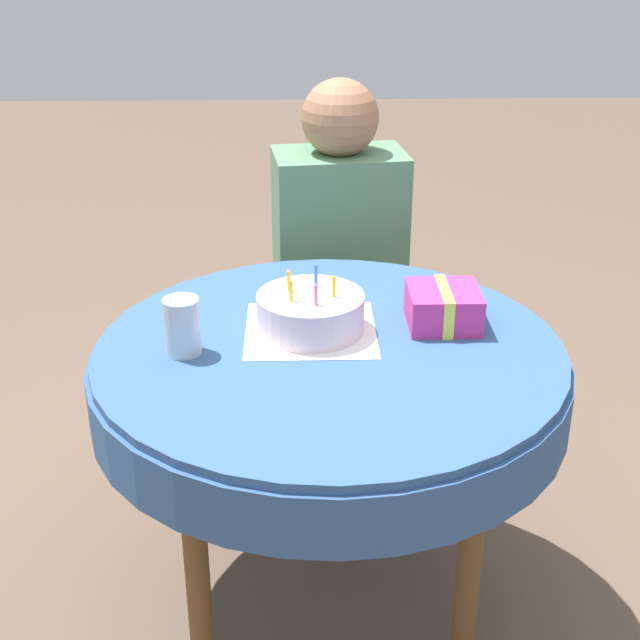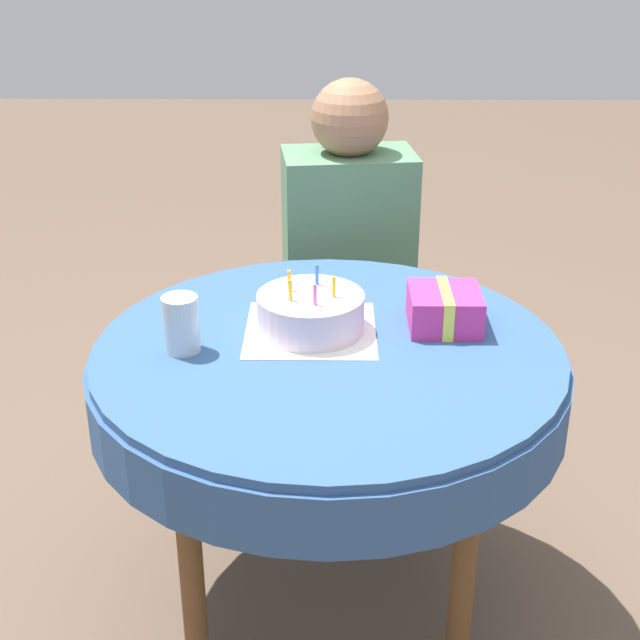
{
  "view_description": "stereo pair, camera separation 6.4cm",
  "coord_description": "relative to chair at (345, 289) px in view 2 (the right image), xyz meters",
  "views": [
    {
      "loc": [
        -0.07,
        -1.68,
        1.56
      ],
      "look_at": [
        -0.02,
        0.02,
        0.75
      ],
      "focal_mm": 50.0,
      "sensor_mm": 36.0,
      "label": 1
    },
    {
      "loc": [
        -0.0,
        -1.68,
        1.56
      ],
      "look_at": [
        -0.02,
        0.02,
        0.75
      ],
      "focal_mm": 50.0,
      "sensor_mm": 36.0,
      "label": 2
    }
  ],
  "objects": [
    {
      "name": "person",
      "position": [
        0.01,
        -0.08,
        0.21
      ],
      "size": [
        0.4,
        0.36,
        1.12
      ],
      "rotation": [
        0.0,
        0.0,
        0.12
      ],
      "color": "#9E7051",
      "rests_on": "ground_plane"
    },
    {
      "name": "gift_box",
      "position": [
        0.21,
        -0.74,
        0.27
      ],
      "size": [
        0.16,
        0.16,
        0.09
      ],
      "color": "#D13384",
      "rests_on": "dining_table"
    },
    {
      "name": "birthday_cake",
      "position": [
        -0.09,
        -0.76,
        0.27
      ],
      "size": [
        0.23,
        0.23,
        0.13
      ],
      "color": "silver",
      "rests_on": "dining_table"
    },
    {
      "name": "napkin",
      "position": [
        -0.09,
        -0.76,
        0.23
      ],
      "size": [
        0.28,
        0.28,
        0.0
      ],
      "color": "white",
      "rests_on": "dining_table"
    },
    {
      "name": "ground_plane",
      "position": [
        -0.05,
        -0.83,
        -0.47
      ],
      "size": [
        12.0,
        12.0,
        0.0
      ],
      "primitive_type": "plane",
      "color": "brown"
    },
    {
      "name": "dining_table",
      "position": [
        -0.05,
        -0.83,
        0.14
      ],
      "size": [
        1.02,
        1.02,
        0.7
      ],
      "color": "#335689",
      "rests_on": "ground_plane"
    },
    {
      "name": "drinking_glass",
      "position": [
        -0.35,
        -0.86,
        0.29
      ],
      "size": [
        0.08,
        0.08,
        0.12
      ],
      "color": "silver",
      "rests_on": "dining_table"
    },
    {
      "name": "chair",
      "position": [
        0.0,
        0.0,
        0.0
      ],
      "size": [
        0.41,
        0.41,
        0.88
      ],
      "rotation": [
        0.0,
        0.0,
        0.12
      ],
      "color": "brown",
      "rests_on": "ground_plane"
    }
  ]
}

